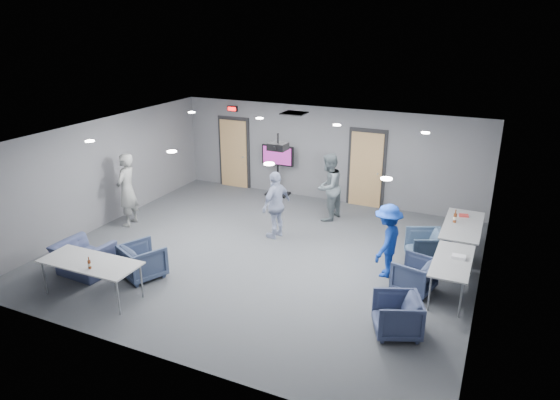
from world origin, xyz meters
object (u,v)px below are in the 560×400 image
at_px(table_right_b, 452,262).
at_px(bottle_front, 89,264).
at_px(person_a, 127,190).
at_px(bottle_right, 455,218).
at_px(person_c, 276,205).
at_px(chair_front_a, 143,261).
at_px(person_b, 328,187).
at_px(table_right_a, 463,226).
at_px(table_front_left, 90,263).
at_px(chair_right_a, 426,247).
at_px(chair_front_b, 84,259).
at_px(projector, 278,146).
at_px(chair_right_c, 397,315).
at_px(chair_right_b, 414,275).
at_px(tv_stand, 278,167).
at_px(person_d, 387,241).

bearing_deg(table_right_b, bottle_front, 117.49).
distance_m(person_a, table_right_b, 7.91).
height_order(table_right_b, bottle_right, bottle_right).
relative_size(person_c, chair_front_a, 2.10).
bearing_deg(person_a, person_b, 108.15).
bearing_deg(table_right_a, bottle_front, 130.02).
bearing_deg(person_c, chair_front_a, -15.58).
height_order(table_right_b, table_front_left, same).
height_order(person_a, chair_right_a, person_a).
bearing_deg(chair_front_b, bottle_right, -144.74).
relative_size(chair_right_a, projector, 1.94).
xyz_separation_m(chair_right_c, chair_front_b, (-6.33, -0.59, -0.00)).
distance_m(chair_right_b, chair_front_a, 5.42).
distance_m(person_b, tv_stand, 2.34).
distance_m(chair_front_b, projector, 4.68).
height_order(chair_right_a, table_front_left, table_front_left).
bearing_deg(chair_front_b, chair_right_c, -171.30).
height_order(chair_right_c, chair_front_b, chair_right_c).
relative_size(chair_right_c, chair_front_b, 0.72).
bearing_deg(projector, chair_front_b, -136.21).
bearing_deg(person_b, person_c, -14.65).
distance_m(person_b, table_right_a, 3.50).
bearing_deg(chair_front_a, chair_right_c, -153.02).
relative_size(tv_stand, projector, 3.80).
relative_size(chair_right_c, tv_stand, 0.50).
bearing_deg(table_right_a, table_right_b, 180.00).
height_order(person_d, table_front_left, person_d).
distance_m(person_c, chair_right_a, 3.55).
bearing_deg(table_right_b, bottle_right, 5.40).
height_order(table_right_a, table_right_b, same).
xyz_separation_m(table_right_a, projector, (-3.86, -1.37, 1.71)).
bearing_deg(chair_right_a, projector, -102.43).
xyz_separation_m(chair_right_c, chair_front_a, (-5.13, -0.19, 0.01)).
height_order(chair_right_c, tv_stand, tv_stand).
distance_m(person_d, chair_front_a, 4.98).
distance_m(person_d, chair_front_b, 6.23).
distance_m(person_d, table_front_left, 5.79).
bearing_deg(bottle_front, chair_right_a, 39.10).
bearing_deg(table_right_b, chair_right_a, 28.21).
relative_size(chair_right_c, table_right_a, 0.39).
height_order(chair_front_a, bottle_front, bottle_front).
distance_m(person_a, chair_front_b, 2.71).
xyz_separation_m(person_a, table_right_b, (7.90, -0.19, -0.26)).
height_order(person_b, chair_front_b, person_b).
height_order(person_a, tv_stand, person_a).
height_order(person_b, chair_right_a, person_b).
bearing_deg(chair_front_b, table_front_left, 147.15).
relative_size(chair_right_b, bottle_front, 3.16).
relative_size(person_a, bottle_right, 6.33).
distance_m(person_b, table_front_left, 6.19).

